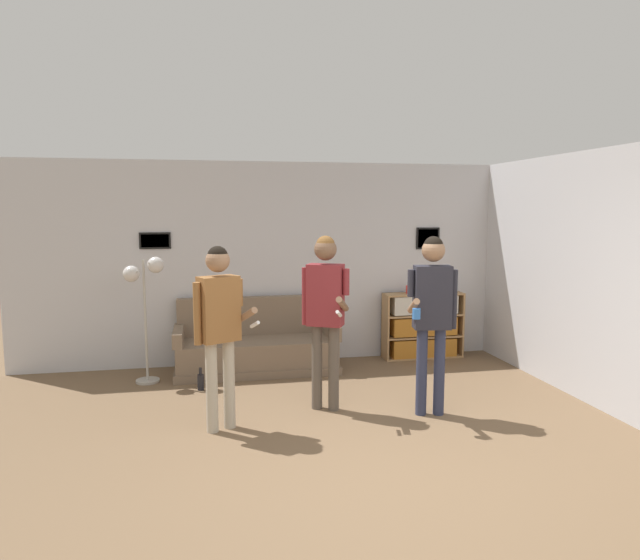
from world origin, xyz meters
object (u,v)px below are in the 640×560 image
object	(u,v)px
person_watcher_holding_cup	(432,305)
drinking_cup	(409,289)
couch	(257,348)
bookshelf	(423,325)
bottle_on_floor	(201,381)
person_player_foreground_center	(325,302)
floor_lamp	(144,287)
person_player_foreground_left	(219,317)

from	to	relation	value
person_watcher_holding_cup	drinking_cup	world-z (taller)	person_watcher_holding_cup
couch	bookshelf	bearing A→B (deg)	4.69
couch	bottle_on_floor	size ratio (longest dim) A/B	7.84
bookshelf	person_player_foreground_center	bearing A→B (deg)	-134.75
bookshelf	drinking_cup	bearing A→B (deg)	179.96
person_player_foreground_center	person_watcher_holding_cup	distance (m)	1.07
floor_lamp	bookshelf	bearing A→B (deg)	6.93
couch	person_watcher_holding_cup	bearing A→B (deg)	-51.01
bookshelf	drinking_cup	distance (m)	0.56
drinking_cup	person_player_foreground_left	bearing A→B (deg)	-140.89
couch	floor_lamp	size ratio (longest dim) A/B	1.36
bookshelf	drinking_cup	xyz separation A→B (m)	(-0.22, 0.00, 0.52)
person_player_foreground_center	drinking_cup	distance (m)	2.38
drinking_cup	bottle_on_floor	bearing A→B (deg)	-162.63
couch	bookshelf	world-z (taller)	couch
floor_lamp	person_player_foreground_center	distance (m)	2.34
bottle_on_floor	couch	bearing A→B (deg)	44.47
bookshelf	bottle_on_floor	xyz separation A→B (m)	(-3.05, -0.89, -0.35)
floor_lamp	person_player_foreground_center	xyz separation A→B (m)	(1.91, -1.34, -0.02)
floor_lamp	person_player_foreground_center	world-z (taller)	person_player_foreground_center
person_watcher_holding_cup	drinking_cup	distance (m)	2.22
person_player_foreground_left	person_watcher_holding_cup	distance (m)	2.09
couch	floor_lamp	bearing A→B (deg)	-169.19
bookshelf	floor_lamp	bearing A→B (deg)	-173.07
couch	person_player_foreground_center	size ratio (longest dim) A/B	1.14
bookshelf	person_player_foreground_center	world-z (taller)	person_player_foreground_center
floor_lamp	drinking_cup	bearing A→B (deg)	7.37
person_player_foreground_center	person_watcher_holding_cup	xyz separation A→B (m)	(1.01, -0.36, 0.00)
bookshelf	person_watcher_holding_cup	xyz separation A→B (m)	(-0.76, -2.15, 0.68)
couch	bookshelf	xyz separation A→B (m)	(2.35, 0.19, 0.16)
floor_lamp	bottle_on_floor	xyz separation A→B (m)	(0.63, -0.44, -1.05)
person_player_foreground_left	drinking_cup	xyz separation A→B (m)	(2.63, 2.14, -0.11)
person_watcher_holding_cup	bottle_on_floor	size ratio (longest dim) A/B	6.88
person_player_foreground_center	bottle_on_floor	xyz separation A→B (m)	(-1.28, 0.90, -1.03)
couch	person_player_foreground_left	size ratio (longest dim) A/B	1.18
person_watcher_holding_cup	couch	bearing A→B (deg)	128.99
bookshelf	person_player_foreground_left	world-z (taller)	person_player_foreground_left
couch	bookshelf	distance (m)	2.36
couch	drinking_cup	size ratio (longest dim) A/B	18.26
floor_lamp	person_player_foreground_left	distance (m)	1.89
bookshelf	bottle_on_floor	size ratio (longest dim) A/B	4.26
floor_lamp	person_watcher_holding_cup	world-z (taller)	person_watcher_holding_cup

